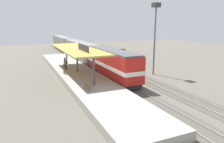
{
  "coord_description": "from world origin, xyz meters",
  "views": [
    {
      "loc": [
        -12.85,
        -32.16,
        8.47
      ],
      "look_at": [
        -1.38,
        -6.32,
        2.0
      ],
      "focal_mm": 33.69,
      "sensor_mm": 36.0,
      "label": 1
    }
  ],
  "objects": [
    {
      "name": "person_waiting",
      "position": [
        -6.78,
        -0.37,
        1.85
      ],
      "size": [
        0.34,
        0.34,
        1.71
      ],
      "color": "olive",
      "rests_on": "platform"
    },
    {
      "name": "track_far",
      "position": [
        4.6,
        0.0,
        0.03
      ],
      "size": [
        3.2,
        110.0,
        0.16
      ],
      "color": "#4E4941",
      "rests_on": "ground"
    },
    {
      "name": "platform_bench",
      "position": [
        -6.0,
        -9.64,
        1.34
      ],
      "size": [
        0.44,
        1.7,
        0.5
      ],
      "color": "#333338",
      "rests_on": "platform"
    },
    {
      "name": "track_near",
      "position": [
        0.0,
        0.0,
        0.03
      ],
      "size": [
        3.2,
        110.0,
        0.16
      ],
      "color": "#4E4941",
      "rests_on": "ground"
    },
    {
      "name": "passenger_carriage_front",
      "position": [
        0.0,
        14.88,
        2.31
      ],
      "size": [
        2.9,
        20.0,
        4.24
      ],
      "color": "#28282D",
      "rests_on": "track_near"
    },
    {
      "name": "platform",
      "position": [
        -4.6,
        0.0,
        0.45
      ],
      "size": [
        6.0,
        44.0,
        0.9
      ],
      "primitive_type": "cube",
      "color": "#9E998E",
      "rests_on": "ground"
    },
    {
      "name": "ground_plane",
      "position": [
        2.0,
        0.0,
        0.0
      ],
      "size": [
        120.0,
        120.0,
        0.0
      ],
      "primitive_type": "plane",
      "color": "#5B564C"
    },
    {
      "name": "person_boarding",
      "position": [
        -5.56,
        5.11,
        1.85
      ],
      "size": [
        0.34,
        0.34,
        1.71
      ],
      "color": "#663375",
      "rests_on": "platform"
    },
    {
      "name": "station_canopy",
      "position": [
        -4.6,
        -0.09,
        4.53
      ],
      "size": [
        5.2,
        18.0,
        4.7
      ],
      "color": "#47474C",
      "rests_on": "platform"
    },
    {
      "name": "light_mast",
      "position": [
        7.8,
        -3.04,
        8.4
      ],
      "size": [
        1.1,
        1.1,
        11.7
      ],
      "color": "slate",
      "rests_on": "ground"
    },
    {
      "name": "passenger_carriage_rear",
      "position": [
        0.0,
        35.68,
        2.31
      ],
      "size": [
        2.9,
        20.0,
        4.24
      ],
      "color": "#28282D",
      "rests_on": "track_near"
    },
    {
      "name": "person_walking",
      "position": [
        -5.97,
        2.21,
        1.85
      ],
      "size": [
        0.34,
        0.34,
        1.71
      ],
      "color": "maroon",
      "rests_on": "platform"
    },
    {
      "name": "freight_car",
      "position": [
        4.6,
        9.8,
        1.97
      ],
      "size": [
        2.8,
        12.0,
        3.54
      ],
      "color": "#28282D",
      "rests_on": "track_far"
    },
    {
      "name": "locomotive",
      "position": [
        0.0,
        -3.12,
        2.41
      ],
      "size": [
        2.93,
        14.43,
        4.44
      ],
      "color": "#28282D",
      "rests_on": "track_near"
    }
  ]
}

